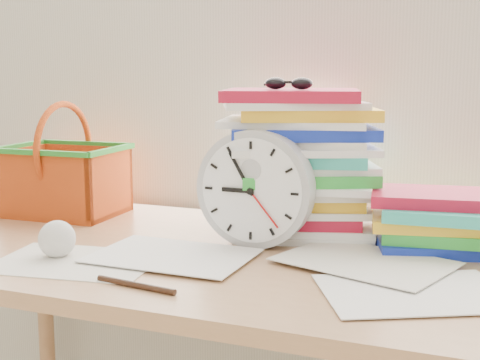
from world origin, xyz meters
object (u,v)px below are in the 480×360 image
at_px(desk, 209,285).
at_px(clock, 255,189).
at_px(basket, 65,160).
at_px(paper_stack, 300,162).
at_px(book_stack, 438,222).

relative_size(desk, clock, 5.83).
height_order(clock, basket, basket).
height_order(paper_stack, book_stack, paper_stack).
xyz_separation_m(paper_stack, book_stack, (0.30, -0.04, -0.10)).
distance_m(desk, paper_stack, 0.33).
height_order(paper_stack, clock, paper_stack).
height_order(paper_stack, basket, paper_stack).
xyz_separation_m(clock, basket, (-0.55, 0.12, 0.02)).
distance_m(clock, book_stack, 0.37).
distance_m(book_stack, basket, 0.90).
relative_size(book_stack, basket, 1.01).
bearing_deg(basket, paper_stack, 0.06).
relative_size(desk, book_stack, 5.08).
distance_m(paper_stack, clock, 0.15).
bearing_deg(book_stack, clock, -163.33).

